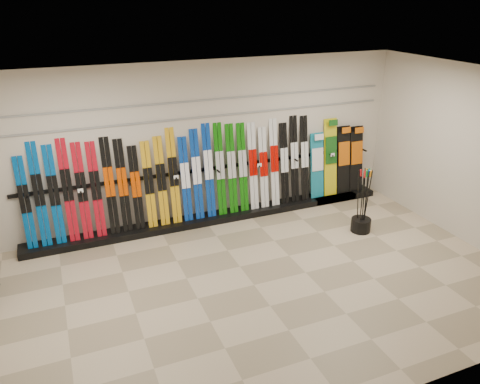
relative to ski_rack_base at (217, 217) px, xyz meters
name	(u,v)px	position (x,y,z in m)	size (l,w,h in m)	color
floor	(254,285)	(-0.22, -2.28, -0.06)	(8.00, 8.00, 0.00)	gray
back_wall	(200,144)	(-0.22, 0.22, 1.44)	(8.00, 8.00, 0.00)	beige
right_wall	(472,158)	(3.78, -2.28, 1.44)	(5.00, 5.00, 0.00)	beige
ceiling	(257,84)	(-0.22, -2.28, 2.94)	(8.00, 8.00, 0.00)	silver
ski_rack_base	(217,217)	(0.00, 0.00, 0.00)	(8.00, 0.40, 0.12)	black
skis	(180,177)	(-0.67, 0.08, 0.90)	(5.38, 0.30, 1.82)	#014993
snowboards	(337,160)	(2.71, 0.07, 0.78)	(1.26, 0.25, 1.60)	#14728C
pole_bin	(361,225)	(2.30, -1.44, 0.07)	(0.36, 0.36, 0.25)	black
ski_poles	(364,201)	(2.31, -1.44, 0.55)	(0.25, 0.20, 1.18)	black
slatwall_rail_0	(199,117)	(-0.22, 0.20, 1.94)	(7.60, 0.02, 0.03)	gray
slatwall_rail_1	(198,101)	(-0.22, 0.20, 2.24)	(7.60, 0.02, 0.03)	gray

